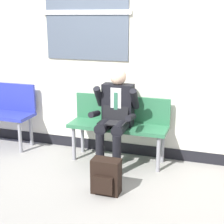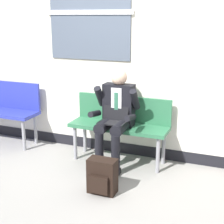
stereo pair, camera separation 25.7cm
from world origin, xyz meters
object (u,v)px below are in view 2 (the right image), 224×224
bench_empty (3,106)px  backpack (102,177)px  person_seated (115,115)px  bench_with_person (120,122)px

bench_empty → backpack: (2.08, -0.95, -0.37)m
bench_empty → backpack: size_ratio=2.98×
person_seated → backpack: person_seated is taller
bench_with_person → person_seated: person_seated is taller
bench_with_person → bench_empty: 1.95m
bench_with_person → backpack: 1.01m
bench_with_person → bench_empty: size_ratio=1.11×
bench_empty → backpack: bench_empty is taller
bench_with_person → person_seated: size_ratio=1.04×
bench_empty → backpack: bearing=-24.5°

